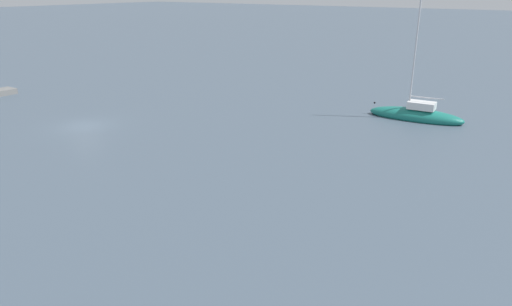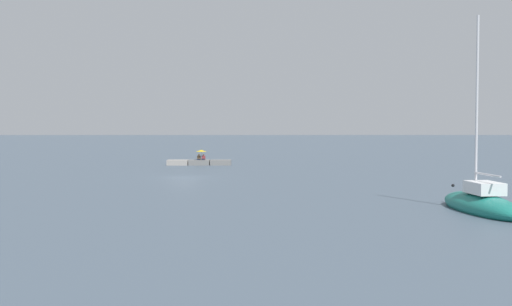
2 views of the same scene
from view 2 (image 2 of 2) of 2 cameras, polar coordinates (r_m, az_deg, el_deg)
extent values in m
plane|color=#475666|center=(58.90, -6.45, -2.19)|extent=(500.00, 500.00, 0.00)
cube|color=slate|center=(77.00, -3.15, -0.85)|extent=(2.48, 1.98, 0.62)
cube|color=slate|center=(77.16, -5.06, -0.85)|extent=(2.48, 1.98, 0.62)
cube|color=gray|center=(77.40, -6.97, -0.84)|extent=(2.48, 1.98, 0.62)
cube|color=#1E2333|center=(76.85, -4.71, -0.57)|extent=(0.40, 0.45, 0.16)
cube|color=maroon|center=(77.12, -4.68, -0.42)|extent=(0.42, 0.26, 0.52)
sphere|color=tan|center=(77.10, -4.68, -0.16)|extent=(0.22, 0.22, 0.22)
cube|color=#1E2333|center=(76.90, -5.13, -0.57)|extent=(0.40, 0.45, 0.16)
cube|color=brown|center=(77.17, -5.09, -0.42)|extent=(0.42, 0.26, 0.52)
sphere|color=tan|center=(77.15, -5.10, -0.16)|extent=(0.22, 0.22, 0.22)
cylinder|color=black|center=(77.10, -4.89, -0.23)|extent=(0.02, 0.02, 1.05)
cone|color=gold|center=(77.08, -4.89, 0.21)|extent=(1.25, 1.25, 0.22)
sphere|color=black|center=(77.07, -4.89, 0.31)|extent=(0.05, 0.05, 0.05)
ellipsoid|color=#197266|center=(37.71, 19.34, -4.49)|extent=(3.09, 8.65, 1.45)
cube|color=white|center=(37.21, 19.64, -2.94)|extent=(1.64, 2.48, 0.67)
cylinder|color=silver|center=(38.07, 19.04, 4.14)|extent=(0.15, 0.15, 9.90)
cylinder|color=silver|center=(36.80, 19.90, -1.82)|extent=(0.34, 2.97, 0.11)
sphere|color=black|center=(41.18, 17.11, -2.78)|extent=(0.19, 0.19, 0.19)
camera|label=1|loc=(38.54, -52.89, 11.70)|focal=32.86mm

